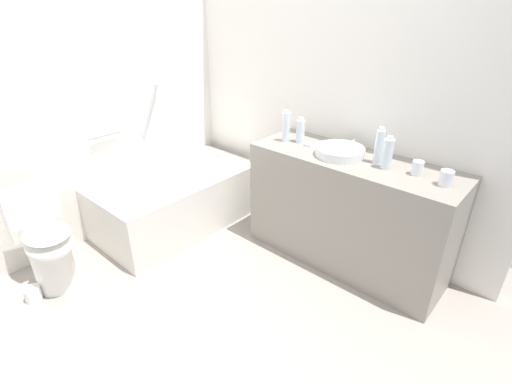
{
  "coord_description": "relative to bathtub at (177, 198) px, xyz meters",
  "views": [
    {
      "loc": [
        -1.2,
        -1.62,
        1.89
      ],
      "look_at": [
        0.7,
        0.06,
        0.6
      ],
      "focal_mm": 26.72,
      "sensor_mm": 36.0,
      "label": 1
    }
  ],
  "objects": [
    {
      "name": "drinking_glass_0",
      "position": [
        0.51,
        -2.05,
        0.66
      ],
      "size": [
        0.08,
        0.08,
        0.1
      ],
      "primitive_type": "cylinder",
      "color": "white",
      "rests_on": "vanity_counter"
    },
    {
      "name": "drinking_glass_1",
      "position": [
        0.55,
        -1.86,
        0.65
      ],
      "size": [
        0.07,
        0.07,
        0.09
      ],
      "primitive_type": "cylinder",
      "color": "white",
      "rests_on": "vanity_counter"
    },
    {
      "name": "vanity_counter",
      "position": [
        0.54,
        -1.42,
        0.17
      ],
      "size": [
        0.53,
        1.53,
        0.87
      ],
      "primitive_type": "cube",
      "color": "gray",
      "rests_on": "ground_plane"
    },
    {
      "name": "wall_back_tiled",
      "position": [
        -0.61,
        0.43,
        0.89
      ],
      "size": [
        3.24,
        0.1,
        2.3
      ],
      "primitive_type": "cube",
      "color": "white",
      "rests_on": "ground_plane"
    },
    {
      "name": "water_bottle_2",
      "position": [
        0.5,
        -0.83,
        0.73
      ],
      "size": [
        0.06,
        0.06,
        0.25
      ],
      "color": "silver",
      "rests_on": "vanity_counter"
    },
    {
      "name": "water_bottle_0",
      "position": [
        0.57,
        -1.58,
        0.73
      ],
      "size": [
        0.06,
        0.06,
        0.26
      ],
      "color": "silver",
      "rests_on": "vanity_counter"
    },
    {
      "name": "sink_faucet",
      "position": [
        0.72,
        -1.32,
        0.64
      ],
      "size": [
        0.12,
        0.15,
        0.07
      ],
      "color": "silver",
      "rests_on": "vanity_counter"
    },
    {
      "name": "bathtub",
      "position": [
        0.0,
        0.0,
        0.0
      ],
      "size": [
        1.43,
        0.77,
        1.22
      ],
      "color": "silver",
      "rests_on": "ground_plane"
    },
    {
      "name": "water_bottle_1",
      "position": [
        0.56,
        -0.93,
        0.7
      ],
      "size": [
        0.07,
        0.07,
        0.2
      ],
      "color": "silver",
      "rests_on": "vanity_counter"
    },
    {
      "name": "soap_dish",
      "position": [
        0.55,
        -1.03,
        0.62
      ],
      "size": [
        0.09,
        0.06,
        0.02
      ],
      "primitive_type": "cube",
      "color": "white",
      "rests_on": "vanity_counter"
    },
    {
      "name": "sink_basin",
      "position": [
        0.51,
        -1.32,
        0.64
      ],
      "size": [
        0.35,
        0.35,
        0.06
      ],
      "primitive_type": "cylinder",
      "color": "white",
      "rests_on": "vanity_counter"
    },
    {
      "name": "water_bottle_3",
      "position": [
        0.52,
        -1.66,
        0.71
      ],
      "size": [
        0.07,
        0.07,
        0.23
      ],
      "color": "silver",
      "rests_on": "vanity_counter"
    },
    {
      "name": "ground_plane",
      "position": [
        -0.61,
        -0.95,
        -0.26
      ],
      "size": [
        3.84,
        3.84,
        0.0
      ],
      "primitive_type": "plane",
      "color": "#9E9389"
    },
    {
      "name": "toilet_paper_roll",
      "position": [
        -1.33,
        -0.06,
        -0.21
      ],
      "size": [
        0.11,
        0.11,
        0.11
      ],
      "primitive_type": "cylinder",
      "color": "white",
      "rests_on": "ground_plane"
    },
    {
      "name": "toilet",
      "position": [
        -1.14,
        -0.0,
        0.09
      ],
      "size": [
        0.35,
        0.51,
        0.75
      ],
      "rotation": [
        0.0,
        0.0,
        -1.63
      ],
      "color": "white",
      "rests_on": "ground_plane"
    },
    {
      "name": "wall_right_mirror",
      "position": [
        0.86,
        -0.95,
        0.89
      ],
      "size": [
        0.1,
        3.07,
        2.3
      ],
      "primitive_type": "cube",
      "color": "white",
      "rests_on": "ground_plane"
    }
  ]
}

